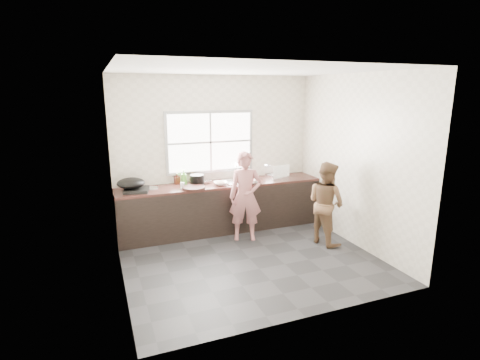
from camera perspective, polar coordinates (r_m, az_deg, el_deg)
name	(u,v)px	position (r m, az deg, el deg)	size (l,w,h in m)	color
floor	(250,259)	(5.69, 1.48, -11.92)	(3.60, 3.20, 0.01)	#28282B
ceiling	(251,69)	(5.15, 1.67, 16.48)	(3.60, 3.20, 0.01)	silver
wall_back	(215,153)	(6.74, -3.76, 4.17)	(3.60, 0.01, 2.70)	beige
wall_left	(116,181)	(4.86, -18.44, -0.11)	(0.01, 3.20, 2.70)	beige
wall_right	(356,161)	(6.17, 17.21, 2.74)	(0.01, 3.20, 2.70)	beige
wall_front	(312,200)	(3.87, 10.86, -3.01)	(3.60, 0.01, 2.70)	silver
cabinet	(222,208)	(6.66, -2.81, -4.24)	(3.60, 0.62, 0.82)	black
countertop	(221,184)	(6.55, -2.86, -0.65)	(3.60, 0.64, 0.04)	#381C17
sink	(240,181)	(6.65, 0.00, -0.18)	(0.55, 0.45, 0.02)	silver
faucet	(236,171)	(6.80, -0.62, 1.38)	(0.02, 0.02, 0.30)	silver
window_frame	(210,142)	(6.66, -4.57, 5.79)	(1.60, 0.05, 1.10)	#9EA0A5
window_glazing	(211,142)	(6.64, -4.51, 5.76)	(1.50, 0.01, 1.00)	white
woman	(245,199)	(6.16, 0.84, -2.95)	(0.51, 0.33, 1.39)	#B16A6A
person_side	(326,203)	(6.19, 12.96, -3.42)	(0.66, 0.51, 1.35)	brown
cutting_board	(194,188)	(6.19, -7.06, -1.19)	(0.38, 0.38, 0.04)	black
cleaver	(206,181)	(6.53, -5.21, -0.16)	(0.20, 0.10, 0.01)	#B6B9BD
bowl_mince	(221,183)	(6.41, -2.98, -0.51)	(0.24, 0.24, 0.06)	white
bowl_crabs	(250,182)	(6.50, 1.60, -0.26)	(0.21, 0.21, 0.07)	white
bowl_held	(250,182)	(6.50, 1.58, -0.31)	(0.17, 0.17, 0.05)	silver
black_pot	(197,180)	(6.46, -6.55, 0.05)	(0.24, 0.24, 0.17)	black
plate_food	(187,188)	(6.24, -8.01, -1.19)	(0.24, 0.24, 0.02)	silver
bottle_green	(184,178)	(6.39, -8.55, 0.34)	(0.11, 0.11, 0.28)	#4E9731
bottle_brown_tall	(177,179)	(6.55, -9.57, 0.16)	(0.08, 0.08, 0.17)	#461A11
bottle_brown_short	(193,178)	(6.62, -7.14, 0.28)	(0.12, 0.12, 0.16)	#3C200F
glass_jar	(182,185)	(6.25, -8.78, -0.82)	(0.07, 0.07, 0.10)	white
burner	(137,190)	(6.20, -15.48, -1.47)	(0.38, 0.38, 0.06)	black
wok	(131,183)	(6.19, -16.30, -0.46)	(0.44, 0.44, 0.16)	black
dish_rack	(277,172)	(6.86, 5.67, 1.29)	(0.36, 0.25, 0.27)	white
pot_lid_left	(135,191)	(6.22, -15.72, -1.67)	(0.22, 0.22, 0.01)	silver
pot_lid_right	(150,188)	(6.35, -13.54, -1.21)	(0.26, 0.26, 0.01)	silver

